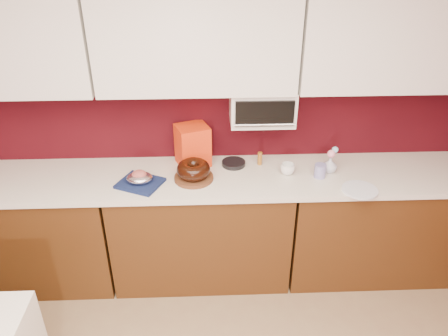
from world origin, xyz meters
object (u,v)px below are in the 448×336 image
bundt_cake (193,170)px  foil_ham_nest (140,178)px  pandoro_box (193,145)px  blue_jar (320,171)px  toaster_oven (262,105)px  coffee_mug (288,168)px  flower_vase (330,164)px

bundt_cake → foil_ham_nest: bearing=-171.4°
pandoro_box → blue_jar: (0.91, -0.24, -0.10)m
toaster_oven → coffee_mug: toaster_oven is taller
foil_ham_nest → pandoro_box: (0.37, 0.29, 0.10)m
foil_ham_nest → blue_jar: blue_jar is taller
toaster_oven → bundt_cake: bearing=-157.2°
bundt_cake → pandoro_box: bearing=91.9°
bundt_cake → coffee_mug: bundt_cake is taller
bundt_cake → foil_ham_nest: bundt_cake is taller
bundt_cake → pandoro_box: pandoro_box is taller
blue_jar → pandoro_box: bearing=165.4°
blue_jar → flower_vase: bearing=39.2°
toaster_oven → flower_vase: size_ratio=3.48×
foil_ham_nest → pandoro_box: bearing=38.5°
toaster_oven → flower_vase: bearing=-15.5°
pandoro_box → blue_jar: bearing=-34.8°
bundt_cake → flower_vase: size_ratio=1.84×
pandoro_box → coffee_mug: bearing=-35.4°
coffee_mug → flower_vase: size_ratio=0.76×
bundt_cake → blue_jar: bundt_cake is taller
bundt_cake → blue_jar: 0.91m
toaster_oven → blue_jar: size_ratio=4.54×
toaster_oven → foil_ham_nest: (-0.87, -0.26, -0.42)m
foil_ham_nest → blue_jar: 1.28m
pandoro_box → foil_ham_nest: bearing=-161.7°
bundt_cake → flower_vase: same height
flower_vase → coffee_mug: bearing=-176.2°
coffee_mug → flower_vase: (0.31, 0.02, 0.02)m
pandoro_box → coffee_mug: size_ratio=3.14×
toaster_oven → bundt_cake: (-0.49, -0.21, -0.39)m
blue_jar → flower_vase: size_ratio=0.77×
toaster_oven → coffee_mug: 0.49m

